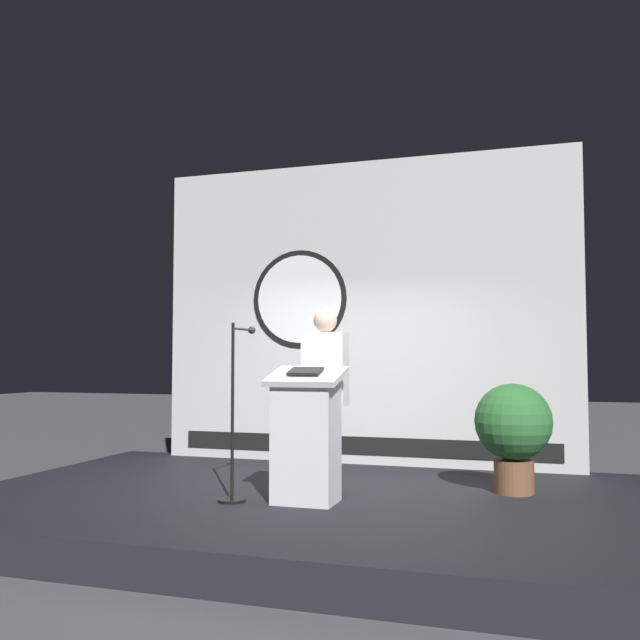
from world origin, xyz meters
TOP-DOWN VIEW (x-y plane):
  - ground_plane at (0.00, 0.00)m, footprint 40.00×40.00m
  - stage_platform at (0.00, 0.00)m, footprint 6.40×4.00m
  - banner_display at (-0.02, 1.85)m, footprint 4.97×0.12m
  - podium at (0.06, -0.40)m, footprint 0.64×0.50m
  - speaker_person at (0.09, 0.08)m, footprint 0.40×0.26m
  - microphone_stand at (-0.56, -0.49)m, footprint 0.24×0.57m
  - potted_plant at (1.75, 0.56)m, footprint 0.70×0.70m

SIDE VIEW (x-z plane):
  - ground_plane at x=0.00m, z-range 0.00..0.00m
  - stage_platform at x=0.00m, z-range 0.00..0.30m
  - microphone_stand at x=-0.56m, z-range 0.08..1.62m
  - podium at x=0.06m, z-range 0.28..1.45m
  - potted_plant at x=1.75m, z-range 0.40..1.40m
  - speaker_person at x=0.09m, z-range 0.32..2.01m
  - banner_display at x=-0.02m, z-range 0.29..3.87m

